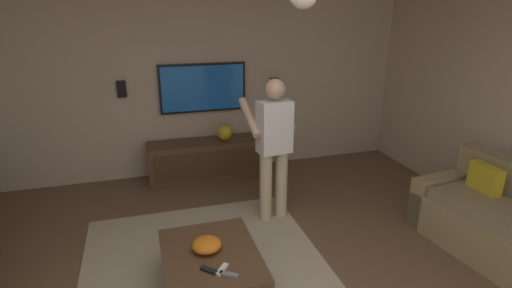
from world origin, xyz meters
name	(u,v)px	position (x,y,z in m)	size (l,w,h in m)	color
wall_back_tv	(192,76)	(3.24, 0.00, 1.42)	(0.10, 6.43, 2.83)	#BCA893
area_rug	(208,277)	(0.65, 0.29, 0.01)	(2.69, 2.28, 0.01)	tan
coffee_table	(211,264)	(0.45, 0.29, 0.30)	(1.00, 0.80, 0.40)	#513823
media_console	(209,159)	(2.90, -0.13, 0.28)	(0.45, 1.70, 0.55)	#513823
tv	(203,88)	(3.14, -0.13, 1.26)	(0.05, 1.22, 0.69)	black
person_standing	(274,142)	(1.56, -0.64, 0.93)	(0.58, 0.59, 1.64)	#C6B793
bowl	(207,245)	(0.49, 0.31, 0.46)	(0.25, 0.25, 0.11)	orange
remote_white	(222,269)	(0.19, 0.24, 0.41)	(0.15, 0.04, 0.02)	white
remote_black	(209,270)	(0.21, 0.34, 0.41)	(0.15, 0.04, 0.02)	black
remote_grey	(229,275)	(0.11, 0.21, 0.41)	(0.15, 0.04, 0.02)	slate
vase_round	(225,132)	(2.89, -0.37, 0.66)	(0.22, 0.22, 0.22)	gold
wall_speaker_left	(274,85)	(3.16, -1.20, 1.24)	(0.06, 0.12, 0.22)	black
wall_speaker_right	(122,89)	(3.16, 0.96, 1.31)	(0.06, 0.12, 0.22)	black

